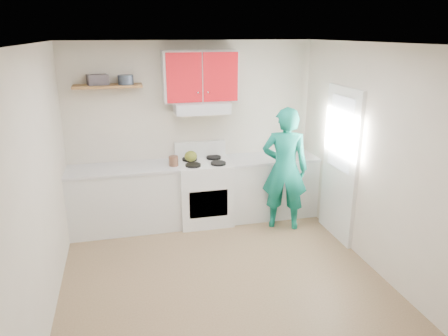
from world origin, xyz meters
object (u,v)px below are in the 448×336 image
object	(u,v)px
tin	(126,80)
crock	(174,162)
person	(285,169)
stove	(204,192)
kettle	(191,156)

from	to	relation	value
tin	crock	bearing A→B (deg)	-20.26
tin	person	bearing A→B (deg)	-15.89
stove	crock	distance (m)	0.69
stove	tin	distance (m)	1.93
tin	person	xyz separation A→B (m)	(2.08, -0.59, -1.22)
kettle	crock	size ratio (longest dim) A/B	1.15
stove	crock	size ratio (longest dim) A/B	5.79
stove	crock	xyz separation A→B (m)	(-0.44, -0.07, 0.52)
stove	crock	bearing A→B (deg)	-171.14
crock	kettle	bearing A→B (deg)	29.77
kettle	crock	world-z (taller)	kettle
stove	kettle	distance (m)	0.57
tin	crock	size ratio (longest dim) A/B	1.29
tin	crock	distance (m)	1.28
kettle	crock	xyz separation A→B (m)	(-0.27, -0.15, -0.02)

